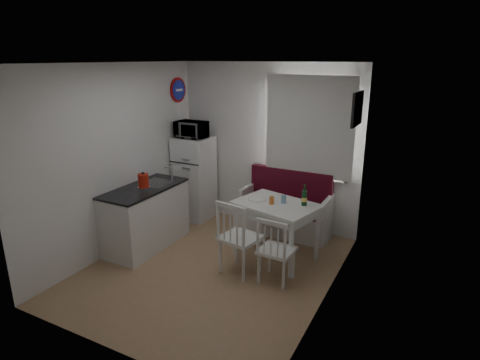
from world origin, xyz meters
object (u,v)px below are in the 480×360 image
(chair_left, at_px, (236,231))
(microwave, at_px, (191,130))
(dining_table, at_px, (276,210))
(kettle, at_px, (143,181))
(fridge, at_px, (195,178))
(wine_bottle, at_px, (305,195))
(bench, at_px, (286,213))
(chair_right, at_px, (274,244))
(kitchen_counter, at_px, (146,216))

(chair_left, distance_m, microwave, 2.25)
(dining_table, bearing_deg, kettle, -147.54)
(fridge, relative_size, wine_bottle, 4.87)
(fridge, xyz_separation_m, kettle, (0.03, -1.31, 0.32))
(bench, distance_m, dining_table, 0.93)
(kettle, xyz_separation_m, wine_bottle, (2.11, 0.68, -0.08))
(dining_table, height_order, chair_right, chair_right)
(kitchen_counter, distance_m, dining_table, 1.90)
(kitchen_counter, xyz_separation_m, dining_table, (1.81, 0.52, 0.25))
(bench, relative_size, wine_bottle, 4.84)
(kitchen_counter, bearing_deg, chair_right, -3.84)
(fridge, xyz_separation_m, microwave, (0.00, -0.05, 0.84))
(kitchen_counter, relative_size, dining_table, 1.09)
(bench, distance_m, chair_right, 1.57)
(kitchen_counter, bearing_deg, microwave, 89.06)
(fridge, bearing_deg, chair_left, -42.15)
(dining_table, distance_m, chair_left, 0.72)
(dining_table, bearing_deg, fridge, 172.18)
(bench, bearing_deg, fridge, -176.04)
(bench, xyz_separation_m, kettle, (-1.59, -1.42, 0.69))
(wine_bottle, bearing_deg, kettle, -162.11)
(chair_right, relative_size, kettle, 1.97)
(chair_left, bearing_deg, kettle, -173.59)
(kitchen_counter, distance_m, wine_bottle, 2.30)
(fridge, bearing_deg, dining_table, -22.00)
(dining_table, xyz_separation_m, chair_right, (0.25, -0.66, -0.17))
(dining_table, distance_m, chair_right, 0.72)
(dining_table, bearing_deg, kitchen_counter, -149.78)
(kitchen_counter, distance_m, kettle, 0.57)
(chair_right, bearing_deg, bench, 107.80)
(bench, height_order, microwave, microwave)
(chair_left, xyz_separation_m, fridge, (-1.54, 1.39, 0.09))
(kitchen_counter, height_order, dining_table, kitchen_counter)
(kitchen_counter, height_order, bench, kitchen_counter)
(microwave, distance_m, kettle, 1.36)
(dining_table, relative_size, microwave, 2.47)
(kitchen_counter, height_order, chair_left, kitchen_counter)
(chair_right, xyz_separation_m, microwave, (-2.04, 1.33, 1.00))
(dining_table, xyz_separation_m, wine_bottle, (0.35, 0.10, 0.23))
(wine_bottle, bearing_deg, chair_right, -97.50)
(dining_table, height_order, kettle, kettle)
(microwave, relative_size, wine_bottle, 1.70)
(dining_table, relative_size, chair_left, 2.28)
(chair_left, distance_m, chair_right, 0.51)
(kitchen_counter, distance_m, bench, 2.13)
(bench, relative_size, microwave, 2.85)
(chair_left, bearing_deg, kitchen_counter, -175.71)
(chair_right, bearing_deg, fridge, 148.07)
(kitchen_counter, height_order, chair_right, kitchen_counter)
(fridge, relative_size, kettle, 5.95)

